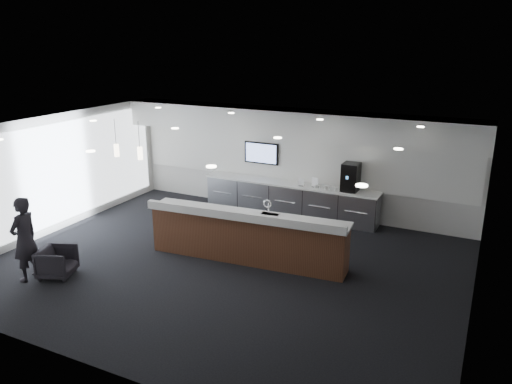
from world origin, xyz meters
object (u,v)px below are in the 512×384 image
at_px(service_counter, 247,236).
at_px(coffee_machine, 351,177).
at_px(lounge_guest, 25,239).
at_px(armchair, 57,262).

distance_m(service_counter, coffee_machine, 3.61).
distance_m(coffee_machine, lounge_guest, 7.91).
bearing_deg(armchair, coffee_machine, -60.30).
xyz_separation_m(armchair, lounge_guest, (-0.43, -0.36, 0.58)).
relative_size(coffee_machine, lounge_guest, 0.42).
bearing_deg(service_counter, lounge_guest, -147.09).
bearing_deg(coffee_machine, armchair, -128.94).
relative_size(service_counter, armchair, 6.65).
bearing_deg(armchair, lounge_guest, 108.75).
xyz_separation_m(coffee_machine, lounge_guest, (-5.09, -6.04, -0.43)).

